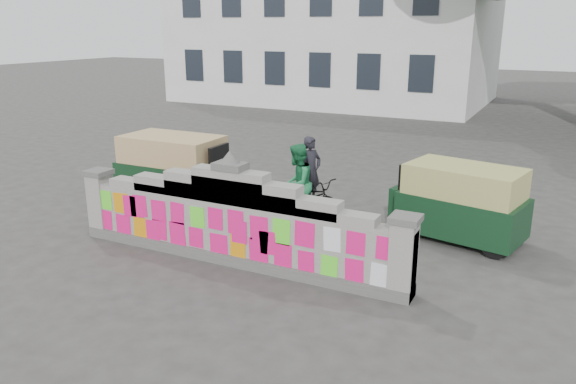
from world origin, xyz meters
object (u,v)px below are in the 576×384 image
cyclist_rider (311,183)px  rickshaw_right (459,202)px  pedestrian (297,184)px  rickshaw_left (176,169)px  cyclist_bike (311,196)px

cyclist_rider → rickshaw_right: bearing=-69.7°
pedestrian → rickshaw_left: pedestrian is taller
cyclist_rider → rickshaw_left: bearing=119.6°
rickshaw_right → rickshaw_left: bearing=17.3°
cyclist_bike → pedestrian: size_ratio=1.00×
cyclist_rider → pedestrian: size_ratio=0.89×
cyclist_bike → cyclist_rider: 0.31m
cyclist_bike → rickshaw_right: bearing=-69.7°
rickshaw_left → rickshaw_right: (6.31, 0.57, -0.06)m
cyclist_rider → pedestrian: bearing=-168.0°
cyclist_bike → cyclist_rider: (0.00, 0.00, 0.31)m
cyclist_bike → rickshaw_right: size_ratio=0.62×
cyclist_bike → pedestrian: 0.66m
cyclist_bike → rickshaw_left: size_ratio=0.59×
rickshaw_left → rickshaw_right: bearing=4.8°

